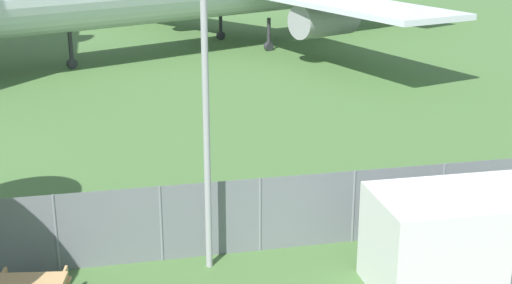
# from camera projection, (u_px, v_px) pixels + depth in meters

# --- Properties ---
(perimeter_fence) EXTENTS (56.07, 0.07, 2.02)m
(perimeter_fence) POSITION_uv_depth(u_px,v_px,m) (260.00, 215.00, 18.37)
(perimeter_fence) COLOR slate
(perimeter_fence) RESTS_ON ground
(portable_cabin) EXTENTS (4.80, 2.47, 2.40)m
(portable_cabin) POSITION_uv_depth(u_px,v_px,m) (474.00, 240.00, 16.52)
(portable_cabin) COLOR silver
(portable_cabin) RESTS_ON ground
(light_mast) EXTENTS (0.44, 0.44, 7.81)m
(light_mast) POSITION_uv_depth(u_px,v_px,m) (205.00, 80.00, 16.38)
(light_mast) COLOR #99999E
(light_mast) RESTS_ON ground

